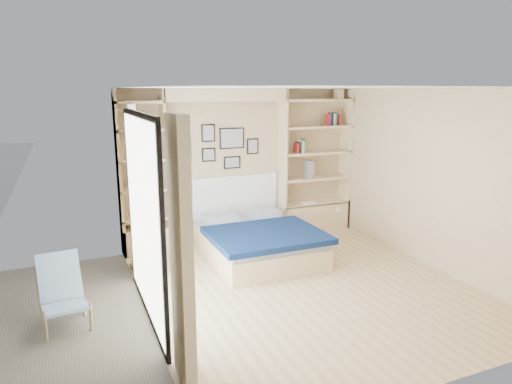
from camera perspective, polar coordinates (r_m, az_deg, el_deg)
name	(u,v)px	position (r m, az deg, el deg)	size (l,w,h in m)	color
ground	(303,286)	(6.05, 5.88, -11.57)	(4.50, 4.50, 0.00)	tan
room_shell	(233,185)	(6.89, -2.83, 0.93)	(4.50, 4.50, 4.50)	tan
bed	(257,240)	(6.89, 0.14, -6.07)	(1.59, 2.04, 1.07)	#E0C788
photo_gallery	(214,145)	(7.44, -5.23, 5.88)	(1.48, 0.02, 0.82)	black
reading_lamps	(228,177)	(7.35, -3.50, 1.86)	(1.92, 0.12, 0.15)	silver
shelf_decor	(304,136)	(7.90, 6.01, 6.96)	(3.62, 0.23, 2.03)	#A51E1E
deck_chair	(62,293)	(5.39, -23.04, -11.50)	(0.54, 0.80, 0.76)	tan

